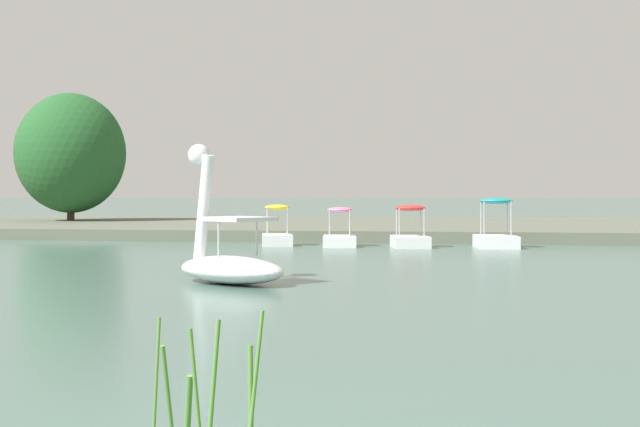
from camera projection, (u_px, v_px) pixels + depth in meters
shore_bank_far at (453, 227)px, 44.05m from camera, size 113.68×20.65×0.43m
swan_boat at (228, 258)px, 19.31m from camera, size 3.05×2.76×2.81m
pedal_boat_teal at (496, 234)px, 31.64m from camera, size 1.53×2.18×1.64m
pedal_boat_red at (410, 235)px, 31.87m from camera, size 1.50×2.04×1.40m
pedal_boat_pink at (340, 235)px, 32.48m from camera, size 1.37×2.16×1.32m
pedal_boat_yellow at (277, 233)px, 33.00m from camera, size 1.42×2.04×1.40m
tree_willow_near_path at (70, 153)px, 47.47m from camera, size 6.64×6.63×6.25m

